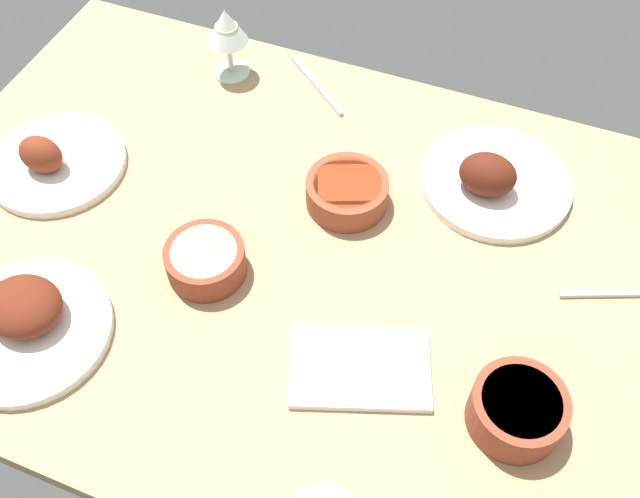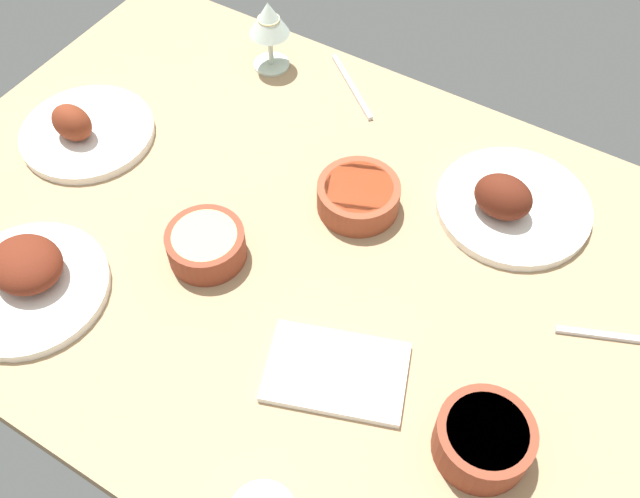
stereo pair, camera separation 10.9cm
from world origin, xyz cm
name	(u,v)px [view 1 (the left image)]	position (x,y,z in cm)	size (l,w,h in cm)	color
dining_table	(320,264)	(0.00, 0.00, 2.00)	(140.00, 90.00, 4.00)	tan
plate_center_main	(493,180)	(-21.55, -23.76, 6.10)	(25.20, 25.20, 8.42)	white
plate_far_side	(53,161)	(49.17, -0.73, 5.72)	(23.51, 23.51, 7.96)	white
plate_near_viewer	(26,320)	(34.37, 27.48, 6.35)	(24.11, 24.11, 7.44)	white
bowl_cream	(517,410)	(-33.80, 15.65, 7.44)	(12.58, 12.58, 6.36)	brown
bowl_pasta	(205,260)	(15.13, 8.82, 6.83)	(12.19, 12.19, 5.17)	brown
bowl_sauce	(349,192)	(-0.27, -11.98, 6.71)	(13.47, 13.47, 4.94)	brown
wine_glass	(226,30)	(31.85, -34.33, 13.93)	(7.60, 7.60, 14.00)	silver
folded_napkin	(360,368)	(-12.41, 16.08, 4.60)	(19.41, 12.52, 1.20)	white
fork_loose	(613,294)	(-43.59, -9.56, 4.40)	(16.28, 0.90, 0.80)	silver
spoon_loose	(316,85)	(15.26, -36.66, 4.40)	(18.66, 0.90, 0.80)	silver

